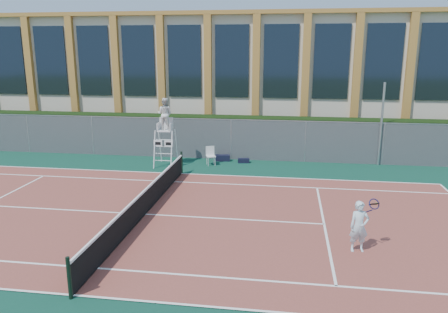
# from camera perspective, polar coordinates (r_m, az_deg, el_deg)

# --- Properties ---
(ground) EXTENTS (120.00, 120.00, 0.00)m
(ground) POSITION_cam_1_polar(r_m,az_deg,el_deg) (16.33, -10.25, -7.53)
(ground) COLOR #233814
(apron) EXTENTS (36.00, 20.00, 0.01)m
(apron) POSITION_cam_1_polar(r_m,az_deg,el_deg) (17.21, -9.20, -6.34)
(apron) COLOR #0D3B2B
(apron) RESTS_ON ground
(tennis_court) EXTENTS (23.77, 10.97, 0.02)m
(tennis_court) POSITION_cam_1_polar(r_m,az_deg,el_deg) (16.32, -10.26, -7.46)
(tennis_court) COLOR brown
(tennis_court) RESTS_ON apron
(tennis_net) EXTENTS (0.10, 11.30, 1.10)m
(tennis_net) POSITION_cam_1_polar(r_m,az_deg,el_deg) (16.14, -10.33, -5.75)
(tennis_net) COLOR black
(tennis_net) RESTS_ON ground
(fence) EXTENTS (40.00, 0.06, 2.20)m
(fence) POSITION_cam_1_polar(r_m,az_deg,el_deg) (24.20, -3.78, 2.33)
(fence) COLOR #595E60
(fence) RESTS_ON ground
(hedge) EXTENTS (40.00, 1.40, 2.20)m
(hedge) POSITION_cam_1_polar(r_m,az_deg,el_deg) (25.35, -3.21, 2.85)
(hedge) COLOR black
(hedge) RESTS_ON ground
(building) EXTENTS (45.00, 10.60, 8.22)m
(building) POSITION_cam_1_polar(r_m,az_deg,el_deg) (32.77, -0.46, 10.68)
(building) COLOR beige
(building) RESTS_ON ground
(steel_pole) EXTENTS (0.12, 0.12, 4.30)m
(steel_pole) POSITION_cam_1_polar(r_m,az_deg,el_deg) (23.86, 19.86, 3.95)
(steel_pole) COLOR #9EA0A5
(steel_pole) RESTS_ON ground
(umpire_chair) EXTENTS (1.00, 1.53, 3.57)m
(umpire_chair) POSITION_cam_1_polar(r_m,az_deg,el_deg) (22.56, -7.73, 5.28)
(umpire_chair) COLOR white
(umpire_chair) RESTS_ON ground
(plastic_chair) EXTENTS (0.59, 0.59, 0.97)m
(plastic_chair) POSITION_cam_1_polar(r_m,az_deg,el_deg) (22.84, -1.77, 0.34)
(plastic_chair) COLOR silver
(plastic_chair) RESTS_ON apron
(sports_bag_near) EXTENTS (0.81, 0.40, 0.33)m
(sports_bag_near) POSITION_cam_1_polar(r_m,az_deg,el_deg) (23.68, -0.18, -0.18)
(sports_bag_near) COLOR black
(sports_bag_near) RESTS_ON apron
(sports_bag_far) EXTENTS (0.64, 0.36, 0.24)m
(sports_bag_far) POSITION_cam_1_polar(r_m,az_deg,el_deg) (23.32, 2.57, -0.53)
(sports_bag_far) COLOR black
(sports_bag_far) RESTS_ON apron
(tennis_player) EXTENTS (0.91, 0.65, 1.57)m
(tennis_player) POSITION_cam_1_polar(r_m,az_deg,el_deg) (13.59, 17.25, -8.70)
(tennis_player) COLOR silver
(tennis_player) RESTS_ON tennis_court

